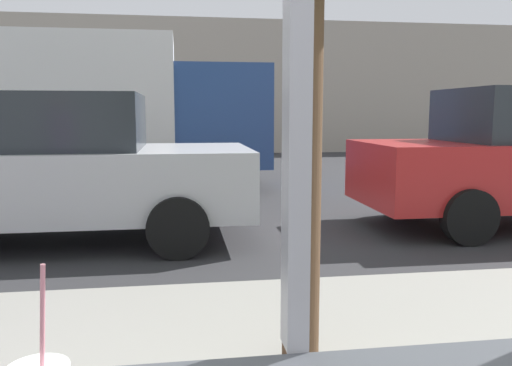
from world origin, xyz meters
name	(u,v)px	position (x,y,z in m)	size (l,w,h in m)	color
ground_plane	(194,198)	(0.00, 8.00, 0.00)	(60.00, 60.00, 0.00)	#2D2D30
building_facade_far	(185,87)	(0.00, 18.38, 2.40)	(28.00, 1.20, 4.80)	#A89E8E
parked_car_silver	(51,167)	(-1.70, 5.10, 0.86)	(4.42, 2.04, 1.69)	#BCBCC1
box_truck	(77,108)	(-2.13, 9.15, 1.57)	(6.88, 2.44, 2.85)	silver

